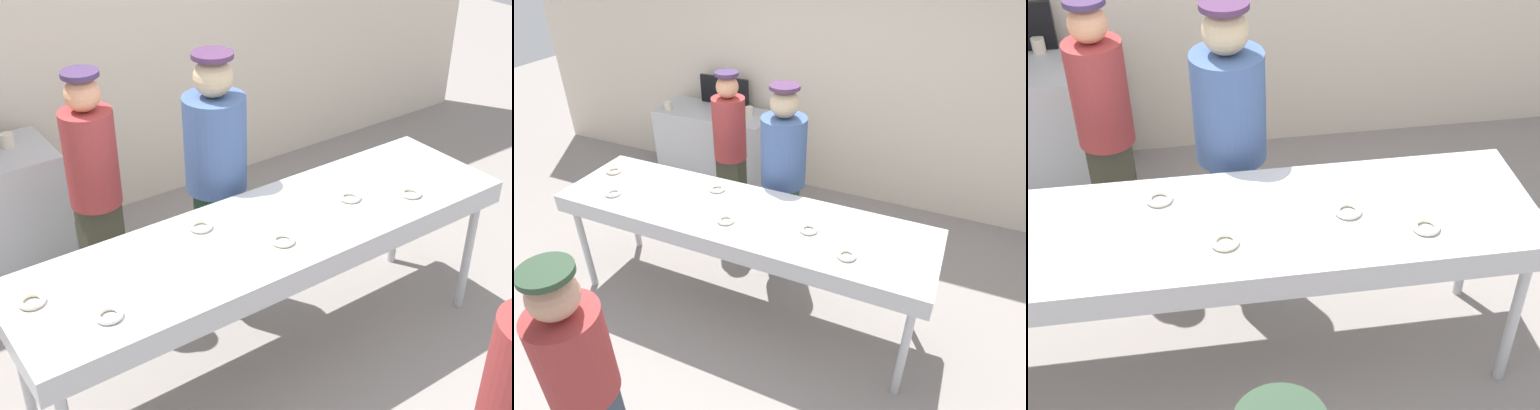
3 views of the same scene
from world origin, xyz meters
The scene contains 10 objects.
ground_plane centered at (0.00, 0.00, 0.00)m, with size 16.00×16.00×0.00m, color gray.
fryer_conveyor centered at (0.00, 0.00, 0.87)m, with size 2.88×0.79×0.95m.
sugar_donut_0 centered at (-0.31, 0.21, 0.96)m, with size 0.13×0.13×0.03m, color #F1E7C9.
sugar_donut_3 centered at (0.55, -0.02, 0.96)m, with size 0.13×0.13×0.03m, color white.
sugar_donut_4 centered at (0.87, -0.18, 0.96)m, with size 0.13×0.13×0.03m, color #F4EFCB.
sugar_donut_5 centered at (-0.03, -0.15, 0.96)m, with size 0.13×0.13×0.03m, color #FAF0CA.
worker_baker centered at (0.07, 0.66, 1.01)m, with size 0.38×0.38×1.72m.
worker_assistant centered at (-0.59, 0.95, 0.92)m, with size 0.31×0.31×1.67m.
paper_cup_0 centered at (-0.82, 1.82, 0.98)m, with size 0.09×0.09×0.10m, color beige.
paper_cup_1 centered at (-1.06, 1.97, 0.98)m, with size 0.09×0.09×0.10m, color beige.
Camera 3 is at (-0.15, -2.59, 3.02)m, focal length 50.87 mm.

